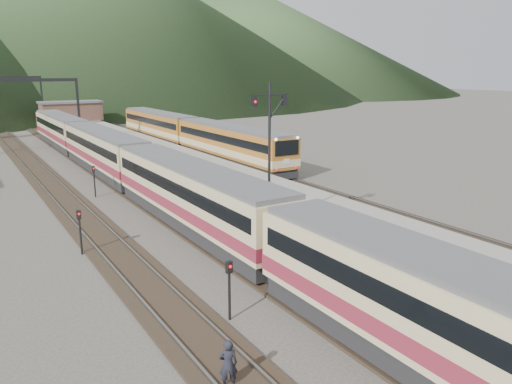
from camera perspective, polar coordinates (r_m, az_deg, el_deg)
track_main at (r=47.65m, az=-17.41°, el=2.50°), size 2.60×200.00×0.23m
track_far at (r=46.72m, az=-23.34°, el=1.78°), size 2.60×200.00×0.23m
track_second at (r=51.59m, az=-4.95°, el=3.90°), size 2.60×200.00×0.23m
platform at (r=47.35m, az=-10.26°, el=3.37°), size 8.00×100.00×1.00m
gantry_near at (r=61.13m, az=-24.01°, el=9.53°), size 9.55×0.25×8.00m
gantry_far at (r=85.93m, az=-26.41°, el=10.18°), size 9.55×0.25×8.00m
station_shed at (r=85.38m, az=-20.37°, el=8.69°), size 9.40×4.40×3.10m
hill_b at (r=240.75m, az=-22.89°, el=19.58°), size 220.00×220.00×75.00m
hill_c at (r=247.76m, az=-2.34°, el=17.49°), size 160.00×160.00×50.00m
main_train at (r=36.85m, az=-13.25°, el=2.46°), size 2.68×73.67×3.28m
second_train at (r=56.24m, az=-7.53°, el=6.54°), size 2.74×37.33×3.34m
signal_mast at (r=25.47m, az=1.54°, el=5.98°), size 2.20×0.18×7.25m
short_signal_a at (r=18.17m, az=-3.08°, el=-10.27°), size 0.25×0.20×2.27m
short_signal_b at (r=37.26m, az=-18.02°, el=1.63°), size 0.26×0.22×2.27m
short_signal_c at (r=25.83m, az=-19.50°, el=-3.69°), size 0.25×0.20×2.27m
worker at (r=14.97m, az=-3.20°, el=-19.05°), size 0.64×0.53×1.50m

